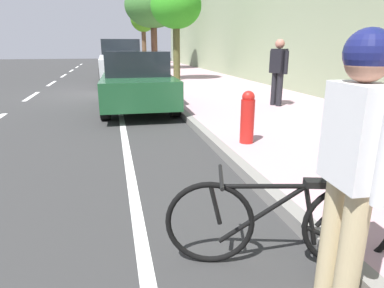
% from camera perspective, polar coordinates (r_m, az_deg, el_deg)
% --- Properties ---
extents(ground, '(71.66, 71.66, 0.00)m').
position_cam_1_polar(ground, '(12.68, -14.28, 8.47)').
color(ground, '#313131').
extents(sidewalk, '(4.40, 44.79, 0.14)m').
position_cam_1_polar(sidewalk, '(13.26, 3.95, 9.57)').
color(sidewalk, '#B6909A').
rests_on(sidewalk, ground).
extents(curb_edge, '(0.16, 44.79, 0.14)m').
position_cam_1_polar(curb_edge, '(12.77, -6.00, 9.26)').
color(curb_edge, gray).
rests_on(curb_edge, ground).
extents(lane_stripe_centre, '(0.14, 44.20, 0.01)m').
position_cam_1_polar(lane_stripe_centre, '(12.68, -25.76, 7.37)').
color(lane_stripe_centre, white).
rests_on(lane_stripe_centre, ground).
extents(lane_stripe_bike_edge, '(0.12, 44.79, 0.01)m').
position_cam_1_polar(lane_stripe_bike_edge, '(12.68, -12.67, 8.59)').
color(lane_stripe_bike_edge, white).
rests_on(lane_stripe_bike_edge, ground).
extents(building_facade, '(0.50, 44.79, 5.02)m').
position_cam_1_polar(building_facade, '(14.12, 14.30, 19.46)').
color(building_facade, gray).
rests_on(building_facade, ground).
extents(parked_sedan_green_second, '(1.93, 4.45, 1.52)m').
position_cam_1_polar(parked_sedan_green_second, '(9.24, -9.44, 10.65)').
color(parked_sedan_green_second, '#1E512D').
rests_on(parked_sedan_green_second, ground).
extents(parked_pickup_silver_mid, '(2.09, 5.33, 1.95)m').
position_cam_1_polar(parked_pickup_silver_mid, '(15.95, -11.93, 13.41)').
color(parked_pickup_silver_mid, '#B7BABF').
rests_on(parked_pickup_silver_mid, ground).
extents(parked_sedan_white_far, '(2.06, 4.51, 1.52)m').
position_cam_1_polar(parked_sedan_white_far, '(23.59, -12.46, 13.89)').
color(parked_sedan_white_far, white).
rests_on(parked_sedan_white_far, ground).
extents(bicycle_at_curb, '(1.67, 0.61, 0.74)m').
position_cam_1_polar(bicycle_at_curb, '(2.67, 14.69, -12.83)').
color(bicycle_at_curb, black).
rests_on(bicycle_at_curb, ground).
extents(cyclist_with_backpack, '(0.43, 0.62, 1.75)m').
position_cam_1_polar(cyclist_with_backpack, '(2.19, 26.73, -0.76)').
color(cyclist_with_backpack, '#C6B284').
rests_on(cyclist_with_backpack, ground).
extents(street_tree_mid_block, '(2.24, 2.24, 4.19)m').
position_cam_1_polar(street_tree_mid_block, '(15.82, -2.76, 22.43)').
color(street_tree_mid_block, '#484825').
rests_on(street_tree_mid_block, sidewalk).
extents(street_tree_far_end, '(3.73, 3.73, 5.48)m').
position_cam_1_polar(street_tree_far_end, '(23.83, -6.68, 22.41)').
color(street_tree_far_end, brown).
rests_on(street_tree_far_end, sidewalk).
extents(street_tree_corner, '(2.20, 2.20, 5.07)m').
position_cam_1_polar(street_tree_corner, '(30.89, -8.38, 20.50)').
color(street_tree_corner, brown).
rests_on(street_tree_corner, sidewalk).
extents(pedestrian_on_phone, '(0.34, 0.60, 1.68)m').
position_cam_1_polar(pedestrian_on_phone, '(9.00, 14.54, 12.38)').
color(pedestrian_on_phone, black).
rests_on(pedestrian_on_phone, sidewalk).
extents(fire_hydrant, '(0.22, 0.22, 0.84)m').
position_cam_1_polar(fire_hydrant, '(5.38, 9.47, 4.60)').
color(fire_hydrant, red).
rests_on(fire_hydrant, sidewalk).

